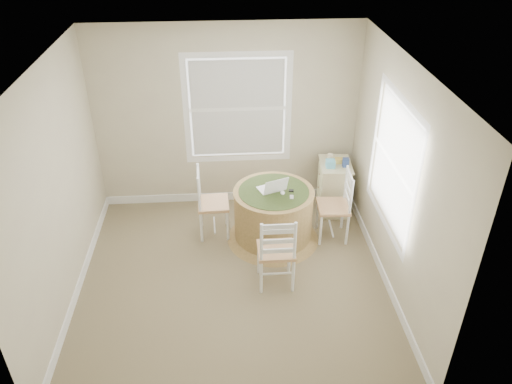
{
  "coord_description": "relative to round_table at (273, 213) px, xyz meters",
  "views": [
    {
      "loc": [
        -0.05,
        -4.52,
        4.03
      ],
      "look_at": [
        0.3,
        0.45,
        0.94
      ],
      "focal_mm": 35.0,
      "sensor_mm": 36.0,
      "label": 1
    }
  ],
  "objects": [
    {
      "name": "chair_right",
      "position": [
        0.78,
        -0.0,
        0.07
      ],
      "size": [
        0.42,
        0.44,
        0.95
      ],
      "primitive_type": null,
      "rotation": [
        0.0,
        0.0,
        -1.62
      ],
      "color": "white",
      "rests_on": "ground"
    },
    {
      "name": "tissue_box",
      "position": [
        0.83,
        0.54,
        0.4
      ],
      "size": [
        0.13,
        0.13,
        0.1
      ],
      "primitive_type": "cube",
      "rotation": [
        0.0,
        0.0,
        -0.07
      ],
      "color": "#60BADB",
      "rests_on": "corner_chest"
    },
    {
      "name": "chair_left",
      "position": [
        -0.77,
        0.18,
        0.07
      ],
      "size": [
        0.42,
        0.43,
        0.95
      ],
      "primitive_type": null,
      "rotation": [
        0.0,
        0.0,
        1.61
      ],
      "color": "white",
      "rests_on": "ground"
    },
    {
      "name": "cup_cream",
      "position": [
        0.86,
        0.74,
        0.4
      ],
      "size": [
        0.07,
        0.07,
        0.09
      ],
      "primitive_type": "cylinder",
      "color": "beige",
      "rests_on": "corner_chest"
    },
    {
      "name": "keys",
      "position": [
        0.22,
        -0.02,
        0.34
      ],
      "size": [
        0.07,
        0.06,
        0.02
      ],
      "primitive_type": "cube",
      "rotation": [
        0.0,
        0.0,
        -0.13
      ],
      "color": "black",
      "rests_on": "round_table"
    },
    {
      "name": "phone",
      "position": [
        0.21,
        -0.16,
        0.33
      ],
      "size": [
        0.06,
        0.1,
        0.02
      ],
      "primitive_type": "cube",
      "rotation": [
        0.0,
        0.0,
        -0.13
      ],
      "color": "#B7BABF",
      "rests_on": "round_table"
    },
    {
      "name": "corner_chest",
      "position": [
        0.92,
        0.63,
        -0.02
      ],
      "size": [
        0.46,
        0.6,
        0.76
      ],
      "rotation": [
        0.0,
        0.0,
        -0.07
      ],
      "color": "beige",
      "rests_on": "ground"
    },
    {
      "name": "box_blue",
      "position": [
        1.03,
        0.54,
        0.41
      ],
      "size": [
        0.09,
        0.09,
        0.12
      ],
      "primitive_type": "cube",
      "rotation": [
        0.0,
        0.0,
        -0.07
      ],
      "color": "#2D4688",
      "rests_on": "corner_chest"
    },
    {
      "name": "box_yellow",
      "position": [
        0.99,
        0.65,
        0.38
      ],
      "size": [
        0.16,
        0.11,
        0.06
      ],
      "primitive_type": "cube",
      "rotation": [
        0.0,
        0.0,
        -0.07
      ],
      "color": "gold",
      "rests_on": "corner_chest"
    },
    {
      "name": "round_table",
      "position": [
        0.0,
        0.0,
        0.0
      ],
      "size": [
        1.21,
        1.21,
        0.74
      ],
      "rotation": [
        0.0,
        0.0,
        -0.13
      ],
      "color": "#A37F49",
      "rests_on": "ground"
    },
    {
      "name": "laptop",
      "position": [
        -0.02,
        0.03,
        0.36
      ],
      "size": [
        0.4,
        0.38,
        0.23
      ],
      "rotation": [
        0.0,
        0.0,
        3.52
      ],
      "color": "white",
      "rests_on": "round_table"
    },
    {
      "name": "room",
      "position": [
        -0.39,
        -0.63,
        0.9
      ],
      "size": [
        3.64,
        3.64,
        2.64
      ],
      "color": "#7F7050",
      "rests_on": "ground"
    },
    {
      "name": "chair_near",
      "position": [
        -0.06,
        -0.85,
        0.07
      ],
      "size": [
        0.42,
        0.4,
        0.95
      ],
      "primitive_type": null,
      "rotation": [
        0.0,
        0.0,
        3.15
      ],
      "color": "white",
      "rests_on": "ground"
    },
    {
      "name": "mouse",
      "position": [
        0.1,
        -0.06,
        0.34
      ],
      "size": [
        0.07,
        0.1,
        0.03
      ],
      "primitive_type": "ellipsoid",
      "rotation": [
        0.0,
        0.0,
        -0.13
      ],
      "color": "white",
      "rests_on": "round_table"
    }
  ]
}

